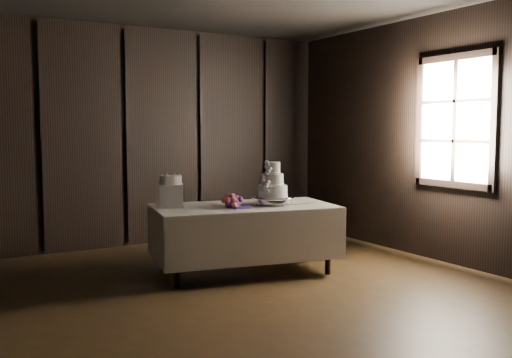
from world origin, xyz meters
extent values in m
cube|color=black|center=(0.00, 0.00, -0.02)|extent=(6.04, 7.04, 0.04)
cube|color=black|center=(0.00, 3.52, 1.50)|extent=(6.04, 0.04, 3.04)
cube|color=black|center=(3.02, 0.00, 1.50)|extent=(0.04, 7.04, 3.04)
cube|color=black|center=(2.97, 0.50, 1.70)|extent=(0.06, 1.16, 1.56)
cube|color=beige|center=(0.65, 1.39, 0.76)|extent=(2.14, 1.38, 0.01)
cube|color=white|center=(0.65, 1.39, 0.35)|extent=(1.96, 1.24, 0.71)
cylinder|color=silver|center=(0.96, 1.30, 0.81)|extent=(0.54, 0.54, 0.09)
cylinder|color=white|center=(0.96, 1.30, 0.92)|extent=(0.33, 0.33, 0.13)
cylinder|color=white|center=(0.96, 1.30, 1.05)|extent=(0.24, 0.24, 0.13)
cylinder|color=white|center=(0.96, 1.30, 1.18)|extent=(0.16, 0.16, 0.13)
cube|color=white|center=(-0.10, 1.69, 0.89)|extent=(0.34, 0.34, 0.25)
cylinder|color=white|center=(-0.10, 1.69, 1.06)|extent=(0.24, 0.24, 0.09)
cube|color=silver|center=(1.22, 1.15, 0.77)|extent=(0.37, 0.04, 0.01)
camera|label=1|loc=(-2.40, -4.11, 1.61)|focal=40.00mm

